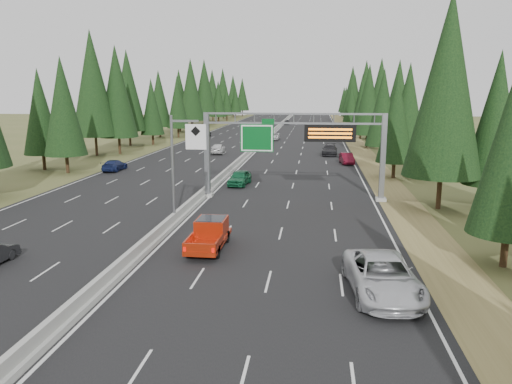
# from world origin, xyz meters

# --- Properties ---
(road) EXTENTS (32.00, 260.00, 0.08)m
(road) POSITION_xyz_m (0.00, 80.00, 0.04)
(road) COLOR black
(road) RESTS_ON ground
(shoulder_right) EXTENTS (3.60, 260.00, 0.06)m
(shoulder_right) POSITION_xyz_m (17.80, 80.00, 0.03)
(shoulder_right) COLOR olive
(shoulder_right) RESTS_ON ground
(shoulder_left) EXTENTS (3.60, 260.00, 0.06)m
(shoulder_left) POSITION_xyz_m (-17.80, 80.00, 0.03)
(shoulder_left) COLOR #4B5427
(shoulder_left) RESTS_ON ground
(median_barrier) EXTENTS (0.70, 260.00, 0.85)m
(median_barrier) POSITION_xyz_m (0.00, 80.00, 0.41)
(median_barrier) COLOR gray
(median_barrier) RESTS_ON road
(sign_gantry) EXTENTS (16.75, 0.98, 7.80)m
(sign_gantry) POSITION_xyz_m (8.92, 34.88, 5.27)
(sign_gantry) COLOR slate
(sign_gantry) RESTS_ON road
(hov_sign_pole) EXTENTS (2.80, 0.50, 8.00)m
(hov_sign_pole) POSITION_xyz_m (0.58, 24.97, 4.72)
(hov_sign_pole) COLOR slate
(hov_sign_pole) RESTS_ON road
(tree_row_right) EXTENTS (11.45, 239.45, 18.05)m
(tree_row_right) POSITION_xyz_m (22.27, 64.88, 8.70)
(tree_row_right) COLOR black
(tree_row_right) RESTS_ON ground
(tree_row_left) EXTENTS (11.35, 243.29, 18.87)m
(tree_row_left) POSITION_xyz_m (-22.22, 71.34, 9.53)
(tree_row_left) COLOR black
(tree_row_left) RESTS_ON ground
(silver_minivan) EXTENTS (3.73, 6.96, 1.86)m
(silver_minivan) POSITION_xyz_m (13.63, 13.49, 1.01)
(silver_minivan) COLOR silver
(silver_minivan) RESTS_ON road
(red_pickup) EXTENTS (1.95, 5.45, 1.78)m
(red_pickup) POSITION_xyz_m (3.81, 19.86, 1.06)
(red_pickup) COLOR black
(red_pickup) RESTS_ON road
(car_ahead_green) EXTENTS (2.27, 4.74, 1.56)m
(car_ahead_green) POSITION_xyz_m (2.41, 41.20, 0.86)
(car_ahead_green) COLOR #166139
(car_ahead_green) RESTS_ON road
(car_ahead_dkred) EXTENTS (2.00, 4.58, 1.47)m
(car_ahead_dkred) POSITION_xyz_m (14.50, 58.47, 0.81)
(car_ahead_dkred) COLOR #5A0C1C
(car_ahead_dkred) RESTS_ON road
(car_ahead_dkgrey) EXTENTS (2.55, 5.70, 1.62)m
(car_ahead_dkgrey) POSITION_xyz_m (12.42, 67.85, 0.89)
(car_ahead_dkgrey) COLOR black
(car_ahead_dkgrey) RESTS_ON road
(car_ahead_white) EXTENTS (2.64, 5.62, 1.55)m
(car_ahead_white) POSITION_xyz_m (1.50, 91.49, 0.86)
(car_ahead_white) COLOR silver
(car_ahead_white) RESTS_ON road
(car_ahead_far) EXTENTS (1.77, 4.13, 1.39)m
(car_ahead_far) POSITION_xyz_m (1.50, 140.58, 0.77)
(car_ahead_far) COLOR black
(car_ahead_far) RESTS_ON road
(car_onc_blue) EXTENTS (1.94, 4.73, 1.37)m
(car_onc_blue) POSITION_xyz_m (-14.50, 48.91, 0.76)
(car_onc_blue) COLOR navy
(car_onc_blue) RESTS_ON road
(car_onc_white) EXTENTS (2.24, 4.93, 1.64)m
(car_onc_white) POSITION_xyz_m (-5.06, 67.51, 0.90)
(car_onc_white) COLOR silver
(car_onc_white) RESTS_ON road
(car_onc_far) EXTENTS (3.04, 5.73, 1.54)m
(car_onc_far) POSITION_xyz_m (-13.82, 96.32, 0.85)
(car_onc_far) COLOR black
(car_onc_far) RESTS_ON road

